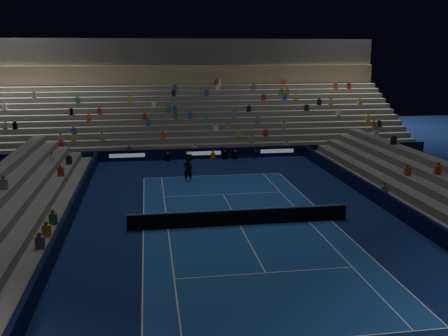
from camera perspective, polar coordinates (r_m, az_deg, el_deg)
ground at (r=28.78m, az=1.83°, el=-6.59°), size 90.00×90.00×0.00m
court_surface at (r=28.78m, az=1.83°, el=-6.58°), size 10.97×23.77×0.01m
sponsor_barrier_far at (r=46.32m, az=-2.35°, el=1.68°), size 44.00×0.25×1.00m
sponsor_barrier_east at (r=31.78m, az=19.35°, el=-4.47°), size 0.25×37.00×1.00m
sponsor_barrier_west at (r=28.56m, az=-17.80°, el=-6.33°), size 0.25×37.00×1.00m
grandstand_main at (r=55.11m, az=-3.48°, el=6.54°), size 44.00×15.20×11.20m
tennis_net at (r=28.61m, az=1.83°, el=-5.64°), size 12.90×0.10×1.10m
tennis_player at (r=38.10m, az=-4.17°, el=-0.13°), size 0.79×0.59×1.96m
broadcast_camera at (r=45.78m, az=-3.99°, el=1.24°), size 0.47×0.87×0.53m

